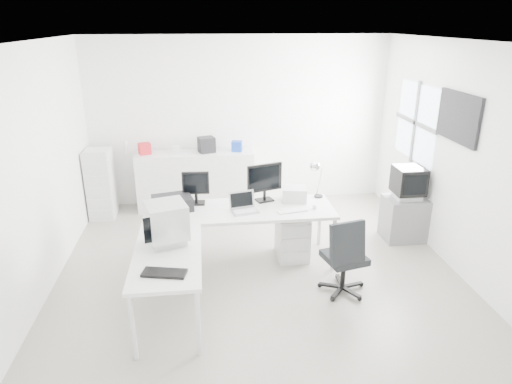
{
  "coord_description": "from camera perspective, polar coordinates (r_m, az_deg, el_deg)",
  "views": [
    {
      "loc": [
        -0.63,
        -5.07,
        3.01
      ],
      "look_at": [
        0.0,
        0.2,
        1.0
      ],
      "focal_mm": 32.0,
      "sensor_mm": 36.0,
      "label": 1
    }
  ],
  "objects": [
    {
      "name": "floor",
      "position": [
        5.94,
        0.23,
        -9.75
      ],
      "size": [
        5.0,
        5.0,
        0.01
      ],
      "primitive_type": "cube",
      "color": "beige",
      "rests_on": "ground"
    },
    {
      "name": "ceiling",
      "position": [
        5.12,
        0.28,
        18.37
      ],
      "size": [
        5.0,
        5.0,
        0.01
      ],
      "primitive_type": "cube",
      "color": "white",
      "rests_on": "back_wall"
    },
    {
      "name": "back_wall",
      "position": [
        7.77,
        -2.05,
        8.76
      ],
      "size": [
        5.0,
        0.02,
        2.8
      ],
      "primitive_type": "cube",
      "color": "white",
      "rests_on": "floor"
    },
    {
      "name": "left_wall",
      "position": [
        5.64,
        -25.85,
        2.01
      ],
      "size": [
        0.02,
        5.0,
        2.8
      ],
      "primitive_type": "cube",
      "color": "white",
      "rests_on": "floor"
    },
    {
      "name": "right_wall",
      "position": [
        6.18,
        23.99,
        3.8
      ],
      "size": [
        0.02,
        5.0,
        2.8
      ],
      "primitive_type": "cube",
      "color": "white",
      "rests_on": "floor"
    },
    {
      "name": "window",
      "position": [
        7.15,
        19.35,
        8.19
      ],
      "size": [
        0.02,
        1.2,
        1.1
      ],
      "primitive_type": null,
      "color": "white",
      "rests_on": "right_wall"
    },
    {
      "name": "wall_picture",
      "position": [
        6.14,
        23.96,
        8.54
      ],
      "size": [
        0.04,
        0.9,
        0.6
      ],
      "primitive_type": null,
      "color": "black",
      "rests_on": "right_wall"
    },
    {
      "name": "main_desk",
      "position": [
        5.98,
        -1.97,
        -5.46
      ],
      "size": [
        2.4,
        0.8,
        0.75
      ],
      "primitive_type": null,
      "color": "white",
      "rests_on": "floor"
    },
    {
      "name": "side_desk",
      "position": [
        5.01,
        -10.76,
        -11.4
      ],
      "size": [
        0.7,
        1.4,
        0.75
      ],
      "primitive_type": null,
      "color": "white",
      "rests_on": "floor"
    },
    {
      "name": "drawer_pedestal",
      "position": [
        6.14,
        4.54,
        -5.52
      ],
      "size": [
        0.4,
        0.5,
        0.6
      ],
      "primitive_type": "cube",
      "color": "white",
      "rests_on": "floor"
    },
    {
      "name": "inkjet_printer",
      "position": [
        5.88,
        -10.4,
        -1.36
      ],
      "size": [
        0.55,
        0.47,
        0.17
      ],
      "primitive_type": "cube",
      "rotation": [
        0.0,
        0.0,
        0.24
      ],
      "color": "black",
      "rests_on": "main_desk"
    },
    {
      "name": "lcd_monitor_small",
      "position": [
        5.96,
        -7.53,
        0.5
      ],
      "size": [
        0.36,
        0.22,
        0.44
      ],
      "primitive_type": null,
      "rotation": [
        0.0,
        0.0,
        -0.05
      ],
      "color": "black",
      "rests_on": "main_desk"
    },
    {
      "name": "lcd_monitor_large",
      "position": [
        6.0,
        1.08,
        1.16
      ],
      "size": [
        0.52,
        0.34,
        0.51
      ],
      "primitive_type": null,
      "rotation": [
        0.0,
        0.0,
        0.31
      ],
      "color": "black",
      "rests_on": "main_desk"
    },
    {
      "name": "laptop",
      "position": [
        5.69,
        -1.44,
        -1.47
      ],
      "size": [
        0.41,
        0.41,
        0.22
      ],
      "primitive_type": null,
      "rotation": [
        0.0,
        0.0,
        0.23
      ],
      "color": "#B7B7BA",
      "rests_on": "main_desk"
    },
    {
      "name": "white_keyboard",
      "position": [
        5.76,
        4.57,
        -2.34
      ],
      "size": [
        0.41,
        0.2,
        0.02
      ],
      "primitive_type": "cube",
      "rotation": [
        0.0,
        0.0,
        0.2
      ],
      "color": "white",
      "rests_on": "main_desk"
    },
    {
      "name": "white_mouse",
      "position": [
        5.87,
        7.35,
        -1.82
      ],
      "size": [
        0.06,
        0.06,
        0.06
      ],
      "primitive_type": "sphere",
      "color": "white",
      "rests_on": "main_desk"
    },
    {
      "name": "laser_printer",
      "position": [
        6.09,
        4.84,
        -0.23
      ],
      "size": [
        0.36,
        0.32,
        0.18
      ],
      "primitive_type": "cube",
      "rotation": [
        0.0,
        0.0,
        -0.17
      ],
      "color": "silver",
      "rests_on": "main_desk"
    },
    {
      "name": "desk_lamp",
      "position": [
        6.19,
        7.9,
        1.32
      ],
      "size": [
        0.18,
        0.18,
        0.45
      ],
      "primitive_type": null,
      "rotation": [
        0.0,
        0.0,
        0.25
      ],
      "color": "silver",
      "rests_on": "main_desk"
    },
    {
      "name": "crt_monitor",
      "position": [
        4.96,
        -11.04,
        -4.19
      ],
      "size": [
        0.44,
        0.44,
        0.41
      ],
      "primitive_type": null,
      "rotation": [
        0.0,
        0.0,
        0.28
      ],
      "color": "#B7B7BA",
      "rests_on": "side_desk"
    },
    {
      "name": "black_keyboard",
      "position": [
        4.47,
        -11.39,
        -9.89
      ],
      "size": [
        0.44,
        0.26,
        0.03
      ],
      "primitive_type": "cube",
      "rotation": [
        0.0,
        0.0,
        -0.22
      ],
      "color": "black",
      "rests_on": "side_desk"
    },
    {
      "name": "office_chair",
      "position": [
        5.38,
        11.02,
        -7.6
      ],
      "size": [
        0.68,
        0.68,
        0.98
      ],
      "primitive_type": null,
      "rotation": [
        0.0,
        0.0,
        0.23
      ],
      "color": "#212426",
      "rests_on": "floor"
    },
    {
      "name": "tv_cabinet",
      "position": [
        6.96,
        18.01,
        -3.14
      ],
      "size": [
        0.58,
        0.47,
        0.63
      ],
      "primitive_type": "cube",
      "color": "slate",
      "rests_on": "floor"
    },
    {
      "name": "crt_tv",
      "position": [
        6.77,
        18.52,
        1.05
      ],
      "size": [
        0.5,
        0.48,
        0.45
      ],
      "primitive_type": null,
      "color": "black",
      "rests_on": "tv_cabinet"
    },
    {
      "name": "sideboard",
      "position": [
        7.74,
        -7.51,
        1.49
      ],
      "size": [
        1.93,
        0.48,
        0.96
      ],
      "primitive_type": "cube",
      "color": "white",
      "rests_on": "floor"
    },
    {
      "name": "clutter_box_a",
      "position": [
        7.63,
        -13.75,
        5.28
      ],
      "size": [
        0.23,
        0.21,
        0.18
      ],
      "primitive_type": "cube",
      "rotation": [
        0.0,
        0.0,
        0.36
      ],
      "color": "red",
      "rests_on": "sideboard"
    },
    {
      "name": "clutter_box_b",
      "position": [
        7.59,
        -9.98,
        5.26
      ],
      "size": [
        0.14,
        0.13,
        0.12
      ],
      "primitive_type": "cube",
      "rotation": [
        0.0,
        0.0,
        -0.23
      ],
      "color": "white",
      "rests_on": "sideboard"
    },
    {
      "name": "clutter_box_c",
      "position": [
        7.56,
        -6.21,
        5.9
      ],
      "size": [
        0.31,
        0.29,
        0.25
      ],
      "primitive_type": "cube",
      "rotation": [
        0.0,
        0.0,
        0.29
      ],
      "color": "black",
      "rests_on": "sideboard"
    },
    {
      "name": "clutter_box_d",
      "position": [
        7.59,
        -2.4,
        5.74
      ],
      "size": [
        0.19,
        0.18,
        0.17
      ],
      "primitive_type": "cube",
      "rotation": [
        0.0,
        0.0,
        -0.2
      ],
      "color": "#1840AD",
      "rests_on": "sideboard"
    },
    {
      "name": "clutter_bottle",
      "position": [
        7.71,
        -15.95,
        5.38
      ],
      "size": [
        0.07,
        0.07,
        0.22
      ],
      "primitive_type": "cylinder",
      "color": "white",
      "rests_on": "sideboard"
    },
    {
      "name": "filing_cabinet",
      "position": [
        7.68,
        -18.84,
        0.94
      ],
      "size": [
        0.39,
        0.46,
        1.11
      ],
      "primitive_type": "cube",
      "color": "white",
      "rests_on": "floor"
    }
  ]
}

